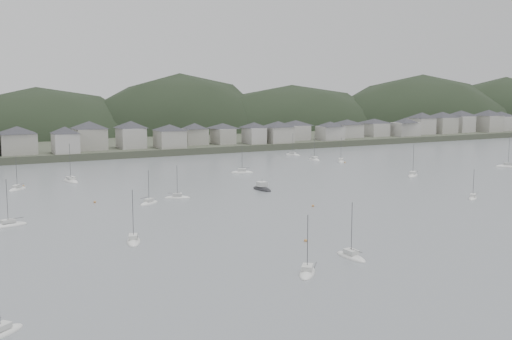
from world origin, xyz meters
TOP-DOWN VIEW (x-y plane):
  - ground at (0.00, 0.00)m, footprint 900.00×900.00m
  - far_shore_land at (0.00, 295.00)m, footprint 900.00×250.00m
  - forested_ridge at (4.83, 269.40)m, footprint 851.55×103.94m
  - waterfront_town at (50.59, 183.34)m, footprint 451.48×28.46m
  - sailboat_lead at (-77.95, -6.45)m, footprint 7.02×6.19m
  - moored_fleet at (-8.33, 62.66)m, footprint 238.08×177.18m
  - motor_launch_far at (1.92, 74.83)m, footprint 3.52×9.17m
  - mooring_buoys at (-4.23, 52.75)m, footprint 190.83×124.09m

SIDE VIEW (x-z plane):
  - forested_ridge at x=4.83m, z-range -62.57..40.00m
  - ground at x=0.00m, z-range 0.00..0.00m
  - mooring_buoys at x=-4.23m, z-range -0.20..0.50m
  - moored_fleet at x=-8.33m, z-range -6.42..6.77m
  - sailboat_lead at x=-77.95m, z-range -4.71..5.07m
  - motor_launch_far at x=1.92m, z-range -1.79..2.36m
  - far_shore_land at x=0.00m, z-range 0.00..3.00m
  - waterfront_town at x=50.59m, z-range 2.20..15.12m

